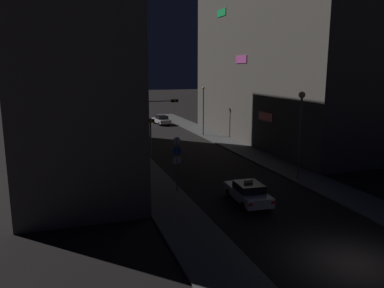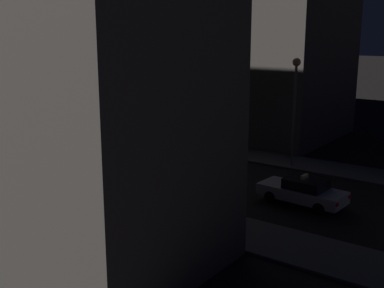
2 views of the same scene
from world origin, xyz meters
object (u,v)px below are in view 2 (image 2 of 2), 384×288
at_px(street_lamp_near_block, 295,92).
at_px(street_lamp_far_block, 67,85).
at_px(taxi, 303,191).
at_px(traffic_light_left_kerb, 56,127).
at_px(sign_pole_left, 205,164).
at_px(traffic_light_overhead, 37,101).

distance_m(street_lamp_near_block, street_lamp_far_block, 21.84).
bearing_deg(taxi, traffic_light_left_kerb, 101.76).
xyz_separation_m(traffic_light_left_kerb, street_lamp_far_block, (9.29, 9.93, 1.19)).
bearing_deg(sign_pole_left, street_lamp_far_block, 65.38).
bearing_deg(street_lamp_near_block, traffic_light_left_kerb, 128.15).
bearing_deg(sign_pole_left, street_lamp_near_block, 0.07).
relative_size(taxi, street_lamp_far_block, 0.71).
height_order(traffic_light_left_kerb, street_lamp_far_block, street_lamp_far_block).
relative_size(traffic_light_overhead, street_lamp_near_block, 0.80).
height_order(taxi, street_lamp_near_block, street_lamp_near_block).
relative_size(traffic_light_overhead, street_lamp_far_block, 0.87).
height_order(street_lamp_near_block, street_lamp_far_block, street_lamp_near_block).
xyz_separation_m(traffic_light_left_kerb, street_lamp_near_block, (9.34, -11.89, 2.15)).
xyz_separation_m(street_lamp_near_block, street_lamp_far_block, (-0.04, 21.81, -0.95)).
distance_m(traffic_light_left_kerb, sign_pole_left, 11.93).
bearing_deg(street_lamp_far_block, traffic_light_overhead, -141.91).
distance_m(sign_pole_left, street_lamp_far_block, 24.06).
height_order(taxi, traffic_light_left_kerb, traffic_light_left_kerb).
distance_m(traffic_light_overhead, traffic_light_left_kerb, 4.27).
bearing_deg(sign_pole_left, traffic_light_overhead, 81.99).
bearing_deg(traffic_light_overhead, street_lamp_near_block, -63.49).
relative_size(traffic_light_left_kerb, street_lamp_far_block, 0.61).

